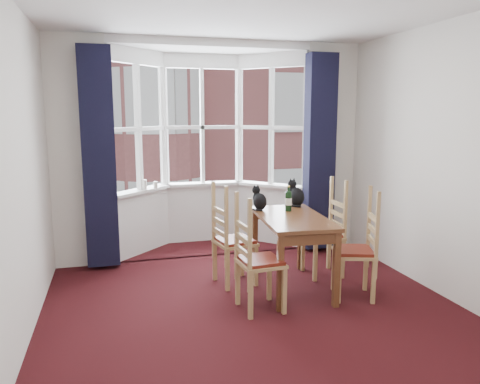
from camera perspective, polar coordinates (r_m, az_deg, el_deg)
name	(u,v)px	position (r m, az deg, el deg)	size (l,w,h in m)	color
floor	(267,327)	(4.34, 3.31, -16.14)	(4.50, 4.50, 0.00)	black
wall_left	(9,181)	(3.81, -26.33, 1.25)	(4.50, 4.50, 0.00)	silver
wall_right	(468,165)	(4.96, 26.02, 3.02)	(4.50, 4.50, 0.00)	silver
wall_near	(457,243)	(1.98, 24.93, -5.66)	(4.00, 4.00, 0.00)	silver
wall_back_pier_left	(79,153)	(5.99, -18.99, 4.47)	(0.70, 0.12, 2.80)	silver
wall_back_pier_right	(329,148)	(6.64, 10.83, 5.29)	(0.70, 0.12, 2.80)	silver
bay_window	(206,148)	(6.59, -4.21, 5.41)	(2.76, 0.94, 2.80)	white
curtain_left	(99,159)	(5.80, -16.80, 3.93)	(0.38, 0.22, 2.60)	black
curtain_right	(319,153)	(6.39, 9.66, 4.70)	(0.38, 0.22, 2.60)	black
dining_table	(292,227)	(5.05, 6.37, -4.27)	(0.77, 1.30, 0.80)	brown
chair_left_near	(252,263)	(4.50, 1.43, -8.69)	(0.43, 0.45, 0.92)	tan
chair_left_far	(227,243)	(5.17, -1.55, -6.24)	(0.47, 0.48, 0.92)	tan
chair_right_near	(363,253)	(4.99, 14.74, -7.17)	(0.51, 0.52, 0.92)	tan
chair_right_far	(330,235)	(5.59, 10.93, -5.18)	(0.40, 0.42, 0.92)	tan
cat_left	(259,200)	(5.31, 2.38, -1.00)	(0.21, 0.24, 0.29)	black
cat_right	(296,195)	(5.56, 6.86, -0.40)	(0.25, 0.28, 0.33)	black
wine_bottle	(288,200)	(5.25, 5.93, -0.96)	(0.07, 0.07, 0.29)	black
candle_tall	(145,185)	(6.39, -11.56, 0.90)	(0.06, 0.06, 0.13)	white
candle_short	(156,185)	(6.43, -10.26, 0.85)	(0.06, 0.06, 0.10)	white
street	(133,216)	(36.83, -12.92, -2.89)	(80.00, 80.00, 0.00)	#333335
tenement_building	(147,120)	(17.76, -11.29, 8.60)	(18.40, 7.80, 15.20)	#9D5351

